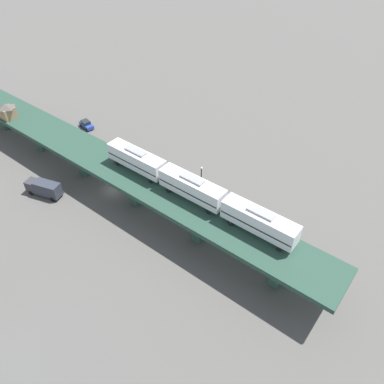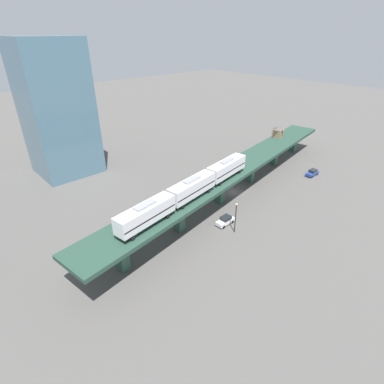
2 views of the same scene
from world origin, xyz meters
The scene contains 8 objects.
ground_plane centered at (0.00, 0.00, 0.00)m, with size 400.00×400.00×0.00m, color #514F4C.
elevated_viaduct centered at (0.02, -0.16, 6.01)m, with size 21.41×92.26×6.98m.
subway_train centered at (-4.09, 18.60, 9.52)m, with size 8.07×37.22×4.45m.
signal_hut centered at (6.57, -28.84, 8.78)m, with size 3.65×3.65×3.40m.
street_car_white centered at (-8.25, 12.60, 0.94)m, with size 1.99×4.42×1.89m.
street_car_blue centered at (-8.95, -24.47, 0.94)m, with size 2.09×4.47×1.89m.
delivery_truck centered at (10.53, -7.82, 1.76)m, with size 5.10×7.47×3.20m.
street_lamp centered at (-11.49, 13.39, 4.11)m, with size 0.44×0.44×6.94m.
Camera 1 is at (28.10, 52.32, 48.56)m, focal length 35.00 mm.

